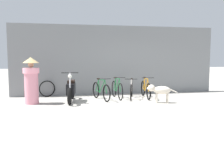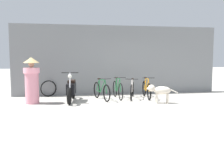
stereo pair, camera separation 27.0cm
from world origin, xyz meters
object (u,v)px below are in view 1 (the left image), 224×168
(bicycle_0, at_px, (101,91))
(spare_tire_left, at_px, (47,89))
(stray_dog, at_px, (160,90))
(person_in_robes, at_px, (31,80))
(bicycle_2, at_px, (131,90))
(bicycle_3, at_px, (146,89))
(motorcycle, at_px, (71,90))
(bicycle_1, at_px, (117,89))

(bicycle_0, distance_m, spare_tire_left, 2.33)
(stray_dog, height_order, person_in_robes, person_in_robes)
(person_in_robes, bearing_deg, stray_dog, 126.67)
(bicycle_2, xyz_separation_m, bicycle_3, (0.57, -0.04, 0.01))
(bicycle_3, distance_m, spare_tire_left, 3.95)
(bicycle_2, height_order, bicycle_3, bicycle_3)
(bicycle_3, bearing_deg, spare_tire_left, -99.17)
(bicycle_2, relative_size, person_in_robes, 0.99)
(bicycle_2, xyz_separation_m, person_in_robes, (-3.68, -0.47, 0.50))
(motorcycle, bearing_deg, spare_tire_left, -139.93)
(bicycle_2, distance_m, spare_tire_left, 3.39)
(stray_dog, bearing_deg, bicycle_0, -14.99)
(person_in_robes, distance_m, spare_tire_left, 1.69)
(bicycle_0, distance_m, bicycle_3, 1.79)
(bicycle_2, relative_size, bicycle_3, 0.95)
(person_in_robes, xyz_separation_m, spare_tire_left, (0.46, 1.54, -0.50))
(stray_dog, height_order, spare_tire_left, spare_tire_left)
(motorcycle, relative_size, spare_tire_left, 2.92)
(bicycle_3, relative_size, spare_tire_left, 2.52)
(bicycle_0, bearing_deg, bicycle_2, 82.79)
(motorcycle, distance_m, person_in_robes, 1.41)
(stray_dog, distance_m, spare_tire_left, 4.51)
(motorcycle, xyz_separation_m, stray_dog, (3.01, -0.91, 0.02))
(stray_dog, bearing_deg, motorcycle, -1.95)
(bicycle_2, relative_size, stray_dog, 1.49)
(bicycle_1, distance_m, bicycle_2, 0.57)
(bicycle_3, bearing_deg, person_in_robes, -76.99)
(bicycle_0, height_order, motorcycle, motorcycle)
(bicycle_2, distance_m, bicycle_3, 0.57)
(bicycle_2, relative_size, motorcycle, 0.82)
(bicycle_3, relative_size, person_in_robes, 1.05)
(bicycle_2, distance_m, motorcycle, 2.36)
(motorcycle, bearing_deg, bicycle_1, 108.50)
(stray_dog, xyz_separation_m, spare_tire_left, (-3.89, 2.29, -0.11))
(bicycle_0, xyz_separation_m, bicycle_1, (0.66, 0.17, 0.02))
(bicycle_2, xyz_separation_m, stray_dog, (0.67, -1.22, 0.11))
(bicycle_2, height_order, motorcycle, motorcycle)
(stray_dog, xyz_separation_m, person_in_robes, (-4.35, 0.74, 0.39))
(bicycle_3, xyz_separation_m, spare_tire_left, (-3.79, 1.11, -0.01))
(bicycle_0, bearing_deg, stray_dog, 46.92)
(person_in_robes, bearing_deg, bicycle_0, 144.35)
(bicycle_1, bearing_deg, person_in_robes, -82.42)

